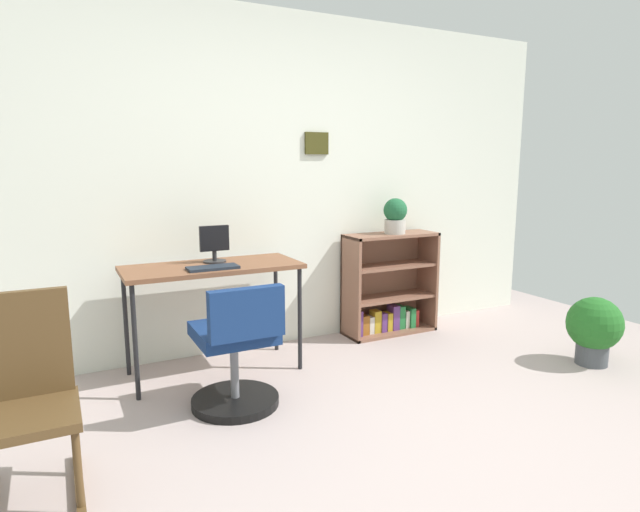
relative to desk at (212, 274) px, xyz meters
The scene contains 10 objects.
ground_plane 1.96m from the desk, 71.04° to the right, with size 6.24×6.24×0.00m, color #AE9C99.
wall_back 0.93m from the desk, 35.15° to the left, with size 5.20×0.12×2.56m.
desk is the anchor object (origin of this frame).
monitor 0.21m from the desk, 62.43° to the left, with size 0.20×0.16×0.26m.
keyboard 0.16m from the desk, 103.34° to the right, with size 0.33×0.14×0.02m, color #1D2530.
office_chair 0.71m from the desk, 93.50° to the right, with size 0.52×0.55×0.77m.
rocking_chair 1.51m from the desk, 137.40° to the right, with size 0.42×0.64×0.89m.
bookshelf_low 1.61m from the desk, ahead, with size 0.80×0.30×0.85m.
potted_plant_on_shelf 1.63m from the desk, ahead, with size 0.20×0.20×0.29m.
potted_plant_floor 2.72m from the desk, 23.82° to the right, with size 0.38×0.38×0.49m.
Camera 1 is at (-1.52, -1.70, 1.43)m, focal length 29.64 mm.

